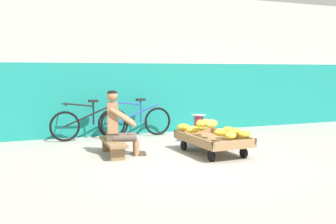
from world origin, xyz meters
name	(u,v)px	position (x,y,z in m)	size (l,w,h in m)	color
ground_plane	(198,164)	(0.00, 0.00, 0.00)	(80.00, 80.00, 0.00)	#A39E93
back_wall	(135,64)	(0.00, 3.39, 1.64)	(16.00, 0.30, 3.27)	#19847A
banana_cart	(212,141)	(0.57, 0.60, 0.24)	(0.90, 1.48, 0.36)	#99754C
banana_pile	(213,128)	(0.56, 0.56, 0.47)	(0.92, 1.42, 0.26)	yellow
low_bench	(113,144)	(-1.11, 1.12, 0.20)	(0.35, 1.11, 0.27)	olive
vendor_seated	(118,123)	(-1.02, 1.10, 0.57)	(0.72, 0.56, 1.14)	#9E704C
plastic_crate	(199,136)	(0.78, 1.60, 0.15)	(0.36, 0.28, 0.30)	#234CA8
weighing_scale	(199,121)	(0.78, 1.60, 0.45)	(0.30, 0.30, 0.29)	#28282D
bicycle_near_left	(89,123)	(-1.21, 2.86, 0.35)	(1.66, 0.48, 0.86)	black
bicycle_far_left	(136,121)	(-0.14, 2.87, 0.35)	(1.66, 0.48, 0.86)	black
shopping_bag	(212,141)	(0.86, 1.19, 0.12)	(0.18, 0.12, 0.24)	#3370B7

